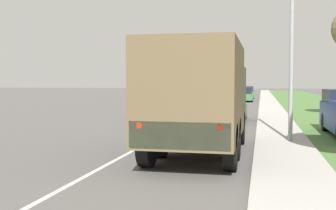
{
  "coord_description": "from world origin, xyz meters",
  "views": [
    {
      "loc": [
        3.8,
        -0.86,
        2.1
      ],
      "look_at": [
        0.83,
        12.43,
        1.34
      ],
      "focal_mm": 45.0,
      "sensor_mm": 36.0,
      "label": 1
    }
  ],
  "objects": [
    {
      "name": "car_nearest_ahead",
      "position": [
        2.08,
        21.62,
        0.7
      ],
      "size": [
        1.84,
        4.74,
        1.54
      ],
      "color": "#336B3D",
      "rests_on": "ground"
    },
    {
      "name": "sidewalk_right",
      "position": [
        4.5,
        40.0,
        0.06
      ],
      "size": [
        1.8,
        120.0,
        0.12
      ],
      "color": "#ADAAA3",
      "rests_on": "ground"
    },
    {
      "name": "car_farthest_ahead",
      "position": [
        -1.73,
        64.57,
        0.75
      ],
      "size": [
        1.8,
        4.69,
        1.69
      ],
      "color": "silver",
      "rests_on": "ground"
    },
    {
      "name": "car_third_ahead",
      "position": [
        1.96,
        44.44,
        0.68
      ],
      "size": [
        1.89,
        4.37,
        1.5
      ],
      "color": "#336B3D",
      "rests_on": "ground"
    },
    {
      "name": "military_truck",
      "position": [
        2.09,
        10.96,
        1.71
      ],
      "size": [
        2.33,
        6.55,
        3.11
      ],
      "color": "#474C38",
      "rests_on": "ground"
    },
    {
      "name": "lane_centre_stripe",
      "position": [
        0.0,
        40.0,
        0.0
      ],
      "size": [
        0.12,
        120.0,
        0.0
      ],
      "color": "silver",
      "rests_on": "ground"
    },
    {
      "name": "lamp_post",
      "position": [
        4.55,
        13.71,
        4.43
      ],
      "size": [
        1.69,
        0.24,
        7.27
      ],
      "color": "gray",
      "rests_on": "sidewalk_right"
    },
    {
      "name": "car_second_ahead",
      "position": [
        -2.11,
        35.86,
        0.7
      ],
      "size": [
        1.8,
        4.88,
        1.56
      ],
      "color": "navy",
      "rests_on": "ground"
    },
    {
      "name": "car_fourth_ahead",
      "position": [
        2.0,
        52.76,
        0.68
      ],
      "size": [
        1.75,
        3.95,
        1.51
      ],
      "color": "#336B3D",
      "rests_on": "ground"
    },
    {
      "name": "ground_plane",
      "position": [
        0.0,
        40.0,
        0.0
      ],
      "size": [
        180.0,
        180.0,
        0.0
      ],
      "primitive_type": "plane",
      "color": "#565451"
    },
    {
      "name": "grass_strip_right",
      "position": [
        8.9,
        40.0,
        0.01
      ],
      "size": [
        7.0,
        120.0,
        0.02
      ],
      "color": "#4C7538",
      "rests_on": "ground"
    }
  ]
}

